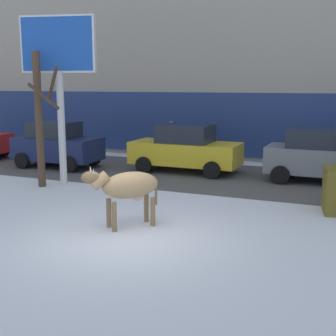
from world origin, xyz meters
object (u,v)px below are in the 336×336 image
(car_navy_hatchback, at_px, (57,145))
(cow_tan, at_px, (128,187))
(billboard, at_px, (58,55))
(car_grey_hatchback, at_px, (317,156))
(bare_tree_left_lot, at_px, (40,117))
(car_yellow_sedan, at_px, (185,149))
(pedestrian_near_billboard, at_px, (171,140))

(car_navy_hatchback, bearing_deg, cow_tan, -43.10)
(car_navy_hatchback, bearing_deg, billboard, -50.62)
(car_grey_hatchback, bearing_deg, bare_tree_left_lot, -152.82)
(car_navy_hatchback, bearing_deg, car_grey_hatchback, 6.03)
(car_yellow_sedan, distance_m, bare_tree_left_lot, 5.67)
(pedestrian_near_billboard, height_order, bare_tree_left_lot, bare_tree_left_lot)
(cow_tan, xyz_separation_m, car_grey_hatchback, (3.69, 7.09, -0.07))
(car_grey_hatchback, xyz_separation_m, bare_tree_left_lot, (-8.35, -4.29, 1.39))
(car_grey_hatchback, bearing_deg, car_navy_hatchback, -173.97)
(car_yellow_sedan, relative_size, bare_tree_left_lot, 0.95)
(car_yellow_sedan, xyz_separation_m, car_grey_hatchback, (4.88, 0.03, 0.02))
(pedestrian_near_billboard, bearing_deg, car_yellow_sedan, -57.64)
(car_yellow_sedan, bearing_deg, bare_tree_left_lot, -129.19)
(cow_tan, distance_m, bare_tree_left_lot, 5.60)
(car_navy_hatchback, bearing_deg, pedestrian_near_billboard, 46.29)
(pedestrian_near_billboard, bearing_deg, car_grey_hatchback, -21.89)
(car_navy_hatchback, height_order, car_grey_hatchback, same)
(car_yellow_sedan, height_order, bare_tree_left_lot, bare_tree_left_lot)
(billboard, xyz_separation_m, car_navy_hatchback, (-2.16, 2.64, -3.39))
(billboard, relative_size, pedestrian_near_billboard, 3.21)
(cow_tan, relative_size, bare_tree_left_lot, 0.39)
(cow_tan, distance_m, pedestrian_near_billboard, 10.15)
(bare_tree_left_lot, bearing_deg, car_yellow_sedan, 50.81)
(billboard, distance_m, pedestrian_near_billboard, 7.35)
(cow_tan, height_order, pedestrian_near_billboard, pedestrian_near_billboard)
(billboard, relative_size, car_grey_hatchback, 1.59)
(pedestrian_near_billboard, xyz_separation_m, bare_tree_left_lot, (-1.78, -6.93, 1.43))
(car_grey_hatchback, height_order, pedestrian_near_billboard, car_grey_hatchback)
(cow_tan, relative_size, car_grey_hatchback, 0.49)
(billboard, xyz_separation_m, bare_tree_left_lot, (-0.40, -0.58, -2.00))
(car_yellow_sedan, relative_size, car_grey_hatchback, 1.20)
(cow_tan, bearing_deg, pedestrian_near_billboard, 106.52)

